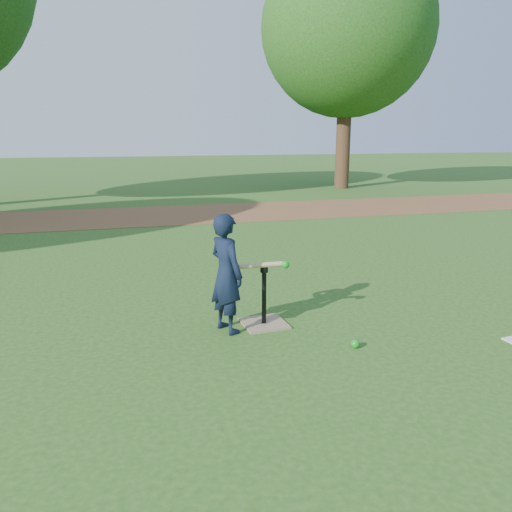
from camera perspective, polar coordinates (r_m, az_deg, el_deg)
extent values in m
plane|color=#285116|center=(5.01, 0.62, -8.45)|extent=(80.00, 80.00, 0.00)
cube|color=brown|center=(12.16, -9.39, 4.69)|extent=(24.00, 3.00, 0.01)
imported|color=black|center=(4.82, -3.40, -2.02)|extent=(0.42, 0.50, 1.17)
sphere|color=#0D9819|center=(4.69, 11.28, -9.81)|extent=(0.08, 0.08, 0.08)
cube|color=#937B5D|center=(5.14, 0.91, -7.71)|extent=(0.46, 0.46, 0.02)
cylinder|color=black|center=(5.04, 0.93, -4.65)|extent=(0.05, 0.05, 0.55)
cylinder|color=black|center=(4.96, 0.94, -1.53)|extent=(0.08, 0.08, 0.06)
cylinder|color=tan|center=(4.90, -0.34, -1.10)|extent=(0.60, 0.07, 0.05)
sphere|color=tan|center=(4.79, -3.67, -1.47)|extent=(0.06, 0.06, 0.06)
sphere|color=#0D9819|center=(4.94, 3.40, -0.98)|extent=(0.08, 0.08, 0.08)
cylinder|color=#382316|center=(18.21, 9.94, 13.03)|extent=(0.50, 0.50, 3.42)
sphere|color=#285B19|center=(18.52, 10.44, 24.21)|extent=(5.80, 5.80, 5.80)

